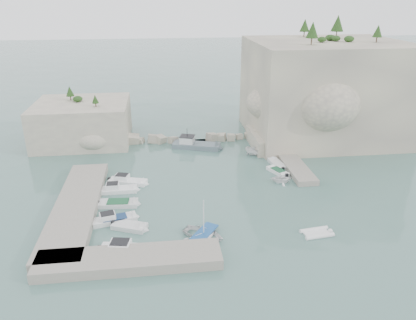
{
  "coord_description": "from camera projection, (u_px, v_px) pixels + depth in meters",
  "views": [
    {
      "loc": [
        -6.36,
        -45.99,
        24.72
      ],
      "look_at": [
        0.0,
        6.0,
        3.0
      ],
      "focal_mm": 35.0,
      "sensor_mm": 36.0,
      "label": 1
    }
  ],
  "objects": [
    {
      "name": "vegetation",
      "position": [
        298.0,
        35.0,
        69.85
      ],
      "size": [
        53.48,
        13.88,
        13.4
      ],
      "color": "#1E4219",
      "rests_on": "ground"
    },
    {
      "name": "quay_south",
      "position": [
        129.0,
        260.0,
        39.55
      ],
      "size": [
        18.0,
        4.0,
        1.1
      ],
      "primitive_type": "cube",
      "color": "#9E9689",
      "rests_on": "ground"
    },
    {
      "name": "tender_east_b",
      "position": [
        278.0,
        173.0,
        59.87
      ],
      "size": [
        2.96,
        4.36,
        0.7
      ],
      "primitive_type": null,
      "rotation": [
        0.0,
        0.0,
        1.99
      ],
      "color": "white",
      "rests_on": "ground"
    },
    {
      "name": "inflatable_dinghy",
      "position": [
        317.0,
        234.0,
        44.72
      ],
      "size": [
        3.86,
        2.24,
        0.44
      ],
      "primitive_type": null,
      "rotation": [
        0.0,
        0.0,
        0.13
      ],
      "color": "white",
      "rests_on": "ground"
    },
    {
      "name": "ground",
      "position": [
        214.0,
        199.0,
        52.35
      ],
      "size": [
        400.0,
        400.0,
        0.0
      ],
      "primitive_type": "plane",
      "color": "slate",
      "rests_on": "ground"
    },
    {
      "name": "motorboat_f",
      "position": [
        129.0,
        252.0,
        41.6
      ],
      "size": [
        6.81,
        3.1,
        1.4
      ],
      "primitive_type": null,
      "rotation": [
        0.0,
        0.0,
        -0.18
      ],
      "color": "white",
      "rests_on": "ground"
    },
    {
      "name": "motorboat_e",
      "position": [
        130.0,
        228.0,
        45.84
      ],
      "size": [
        4.62,
        3.23,
        0.7
      ],
      "primitive_type": null,
      "rotation": [
        0.0,
        0.0,
        -0.38
      ],
      "color": "silver",
      "rests_on": "ground"
    },
    {
      "name": "work_boat",
      "position": [
        196.0,
        148.0,
        69.56
      ],
      "size": [
        9.21,
        5.14,
        2.2
      ],
      "primitive_type": null,
      "rotation": [
        0.0,
        0.0,
        -0.3
      ],
      "color": "slate",
      "rests_on": "ground"
    },
    {
      "name": "rowboat",
      "position": [
        204.0,
        237.0,
        44.27
      ],
      "size": [
        5.78,
        5.43,
        0.97
      ],
      "primitive_type": "imported",
      "rotation": [
        0.0,
        0.0,
        0.97
      ],
      "color": "white",
      "rests_on": "ground"
    },
    {
      "name": "outcrop_west",
      "position": [
        83.0,
        122.0,
        71.69
      ],
      "size": [
        16.0,
        14.0,
        7.0
      ],
      "primitive_type": "cube",
      "color": "beige",
      "rests_on": "ground"
    },
    {
      "name": "cliff_terrace",
      "position": [
        274.0,
        139.0,
        69.83
      ],
      "size": [
        8.0,
        10.0,
        2.5
      ],
      "primitive_type": "cube",
      "color": "beige",
      "rests_on": "ground"
    },
    {
      "name": "tender_east_a",
      "position": [
        281.0,
        182.0,
        56.93
      ],
      "size": [
        3.21,
        2.85,
        1.57
      ],
      "primitive_type": "imported",
      "rotation": [
        0.0,
        0.0,
        1.47
      ],
      "color": "white",
      "rests_on": "ground"
    },
    {
      "name": "motorboat_a",
      "position": [
        128.0,
        183.0,
        56.65
      ],
      "size": [
        6.06,
        3.35,
        1.4
      ],
      "primitive_type": null,
      "rotation": [
        0.0,
        0.0,
        -0.3
      ],
      "color": "white",
      "rests_on": "ground"
    },
    {
      "name": "motorboat_d",
      "position": [
        115.0,
        222.0,
        47.17
      ],
      "size": [
        5.78,
        2.93,
        1.4
      ],
      "primitive_type": null,
      "rotation": [
        0.0,
        0.0,
        0.24
      ],
      "color": "white",
      "rests_on": "ground"
    },
    {
      "name": "breakwater",
      "position": [
        192.0,
        138.0,
        72.14
      ],
      "size": [
        28.0,
        3.0,
        1.4
      ],
      "primitive_type": "cube",
      "color": "beige",
      "rests_on": "ground"
    },
    {
      "name": "motorboat_c",
      "position": [
        118.0,
        205.0,
        50.79
      ],
      "size": [
        5.4,
        2.28,
        0.7
      ],
      "primitive_type": null,
      "rotation": [
        0.0,
        0.0,
        -0.07
      ],
      "color": "silver",
      "rests_on": "ground"
    },
    {
      "name": "tender_east_c",
      "position": [
        277.0,
        166.0,
        62.46
      ],
      "size": [
        2.12,
        4.87,
        0.7
      ],
      "primitive_type": null,
      "rotation": [
        0.0,
        0.0,
        1.7
      ],
      "color": "silver",
      "rests_on": "ground"
    },
    {
      "name": "tender_east_d",
      "position": [
        259.0,
        155.0,
        66.42
      ],
      "size": [
        4.64,
        2.36,
        1.71
      ],
      "primitive_type": "imported",
      "rotation": [
        0.0,
        0.0,
        1.41
      ],
      "color": "white",
      "rests_on": "ground"
    },
    {
      "name": "cliff_east",
      "position": [
        323.0,
        90.0,
        72.76
      ],
      "size": [
        26.0,
        22.0,
        17.0
      ],
      "primitive_type": "cube",
      "color": "beige",
      "rests_on": "ground"
    },
    {
      "name": "motorboat_b",
      "position": [
        119.0,
        192.0,
        54.29
      ],
      "size": [
        5.39,
        1.85,
        1.4
      ],
      "primitive_type": null,
      "rotation": [
        0.0,
        0.0,
        0.02
      ],
      "color": "white",
      "rests_on": "ground"
    },
    {
      "name": "rowboat_mast",
      "position": [
        204.0,
        216.0,
        43.28
      ],
      "size": [
        0.1,
        0.1,
        4.2
      ],
      "primitive_type": "cylinder",
      "color": "white",
      "rests_on": "rowboat"
    },
    {
      "name": "quay_west",
      "position": [
        77.0,
        207.0,
        49.31
      ],
      "size": [
        5.0,
        24.0,
        1.1
      ],
      "primitive_type": "cube",
      "color": "#9E9689",
      "rests_on": "ground"
    },
    {
      "name": "ledge_east",
      "position": [
        291.0,
        162.0,
        62.88
      ],
      "size": [
        3.0,
        16.0,
        0.8
      ],
      "primitive_type": "cube",
      "color": "#9E9689",
      "rests_on": "ground"
    }
  ]
}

